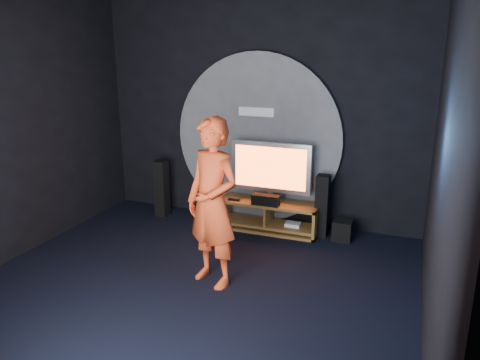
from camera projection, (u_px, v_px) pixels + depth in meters
name	position (u px, v px, depth m)	size (l,w,h in m)	color
floor	(187.00, 291.00, 5.30)	(5.00, 5.00, 0.00)	black
back_wall	(259.00, 109.00, 7.06)	(5.00, 0.04, 3.50)	black
right_wall	(445.00, 159.00, 3.96)	(0.04, 5.00, 3.50)	black
wall_disc_panel	(257.00, 139.00, 7.13)	(2.60, 0.11, 2.60)	#515156
media_console	(269.00, 218.00, 6.97)	(1.49, 0.45, 0.45)	olive
tv	(271.00, 169.00, 6.83)	(1.20, 0.22, 0.88)	#A9A9B0
center_speaker	(266.00, 200.00, 6.75)	(0.40, 0.15, 0.15)	black
remote	(234.00, 200.00, 6.96)	(0.18, 0.05, 0.02)	black
tower_speaker_left	(162.00, 188.00, 7.52)	(0.18, 0.20, 0.92)	black
tower_speaker_right	(322.00, 206.00, 6.70)	(0.18, 0.20, 0.92)	black
subwoofer	(342.00, 230.00, 6.65)	(0.27, 0.27, 0.29)	black
player	(212.00, 203.00, 5.24)	(0.71, 0.47, 1.95)	red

